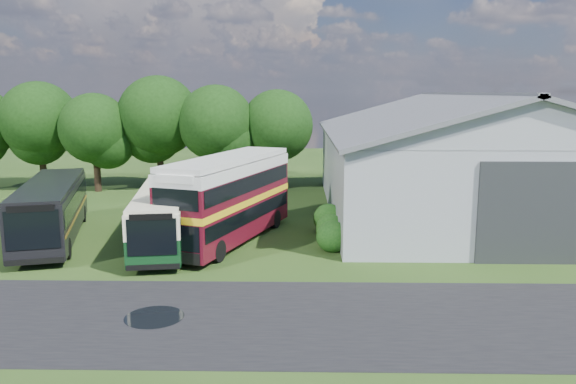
{
  "coord_description": "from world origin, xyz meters",
  "views": [
    {
      "loc": [
        3.84,
        -22.5,
        8.24
      ],
      "look_at": [
        3.24,
        8.0,
        2.77
      ],
      "focal_mm": 35.0,
      "sensor_mm": 36.0,
      "label": 1
    }
  ],
  "objects_px": {
    "bus_maroon_double": "(229,199)",
    "bus_dark_single": "(52,209)",
    "storage_shed": "(462,152)",
    "bus_green_single": "(162,216)"
  },
  "relations": [
    {
      "from": "bus_green_single",
      "to": "bus_dark_single",
      "type": "distance_m",
      "value": 6.5
    },
    {
      "from": "bus_maroon_double",
      "to": "bus_dark_single",
      "type": "distance_m",
      "value": 10.01
    },
    {
      "from": "storage_shed",
      "to": "bus_maroon_double",
      "type": "height_order",
      "value": "storage_shed"
    },
    {
      "from": "storage_shed",
      "to": "bus_dark_single",
      "type": "bearing_deg",
      "value": -162.18
    },
    {
      "from": "bus_dark_single",
      "to": "bus_maroon_double",
      "type": "bearing_deg",
      "value": -16.35
    },
    {
      "from": "storage_shed",
      "to": "bus_green_single",
      "type": "distance_m",
      "value": 20.76
    },
    {
      "from": "storage_shed",
      "to": "bus_green_single",
      "type": "bearing_deg",
      "value": -154.32
    },
    {
      "from": "bus_green_single",
      "to": "bus_dark_single",
      "type": "relative_size",
      "value": 0.92
    },
    {
      "from": "bus_green_single",
      "to": "bus_maroon_double",
      "type": "height_order",
      "value": "bus_maroon_double"
    },
    {
      "from": "bus_dark_single",
      "to": "storage_shed",
      "type": "bearing_deg",
      "value": 1.89
    }
  ]
}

